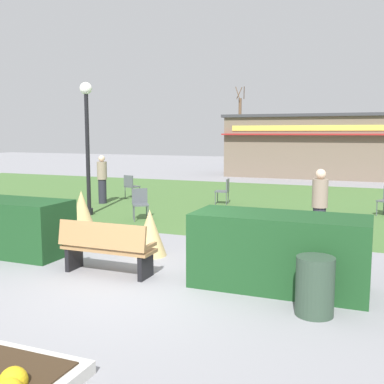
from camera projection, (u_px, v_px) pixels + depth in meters
ground_plane at (135, 287)px, 7.46m from camera, size 80.00×80.00×0.00m
lawn_patch at (269, 203)px, 16.46m from camera, size 36.00×12.00×0.01m
park_bench at (106, 248)px, 8.06m from camera, size 1.70×0.52×0.95m
hedge_left at (8, 226)px, 9.54m from camera, size 2.63×1.10×1.11m
hedge_right at (279, 251)px, 7.36m from camera, size 2.75×1.10×1.19m
ornamental_grass_behind_left at (82, 216)px, 10.49m from camera, size 0.80×0.80×1.18m
ornamental_grass_behind_right at (150, 232)px, 9.34m from camera, size 0.67×0.67×0.94m
lamppost_mid at (87, 132)px, 13.72m from camera, size 0.36×0.36×3.94m
trash_bin at (315, 286)px, 6.27m from camera, size 0.52×0.52×0.81m
food_kiosk at (317, 146)px, 26.03m from camera, size 9.99×4.39×3.47m
cafe_chair_west at (224, 189)px, 16.02m from camera, size 0.49×0.49×0.89m
cafe_chair_center at (140, 201)px, 13.16m from camera, size 0.61×0.61×0.89m
cafe_chair_north at (131, 185)px, 17.40m from camera, size 0.53×0.53×0.89m
person_strolling at (320, 207)px, 10.12m from camera, size 0.34×0.34×1.69m
person_standing at (102, 179)px, 16.19m from camera, size 0.34×0.34×1.69m
parked_car_west_slot at (259, 157)px, 34.84m from camera, size 4.23×2.11×1.20m
tree_right_bg at (240, 127)px, 43.07m from camera, size 0.91×0.96×6.67m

